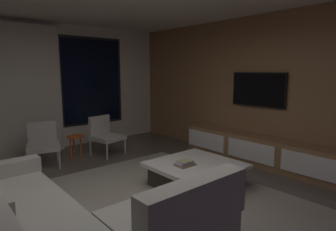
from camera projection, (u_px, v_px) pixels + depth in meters
floor at (133, 216)px, 3.32m from camera, size 9.20×9.20×0.00m
back_wall_with_window at (30, 88)px, 5.78m from camera, size 6.60×0.30×2.70m
media_wall at (274, 90)px, 5.09m from camera, size 0.12×7.80×2.70m
area_rug at (161, 209)px, 3.47m from camera, size 3.20×3.80×0.01m
sectional_couch at (64, 227)px, 2.56m from camera, size 1.98×2.50×0.82m
coffee_table at (196, 175)px, 4.13m from camera, size 1.16×1.16×0.36m
book_stack_on_coffee_table at (185, 163)px, 4.02m from camera, size 0.28×0.20×0.07m
accent_chair_near_window at (105, 133)px, 5.75m from camera, size 0.65×0.66×0.78m
accent_chair_by_curtain at (43, 142)px, 5.06m from camera, size 0.67×0.69×0.78m
side_stool at (75, 140)px, 5.44m from camera, size 0.32×0.32×0.46m
media_console at (259, 151)px, 5.11m from camera, size 0.46×3.10×0.52m
mounted_tv at (258, 90)px, 5.21m from camera, size 0.05×1.08×0.63m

